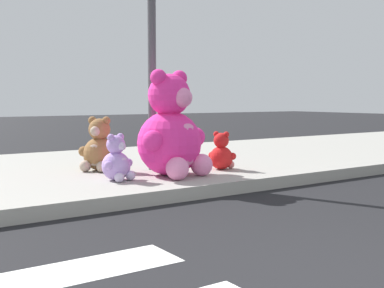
{
  "coord_description": "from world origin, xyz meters",
  "views": [
    {
      "loc": [
        -2.27,
        -1.36,
        1.1
      ],
      "look_at": [
        1.1,
        3.6,
        0.55
      ],
      "focal_mm": 46.39,
      "sensor_mm": 36.0,
      "label": 1
    }
  ],
  "objects_px": {
    "plush_pink_large": "(172,134)",
    "plush_red": "(222,154)",
    "plush_brown": "(99,149)",
    "sign_pole": "(152,42)",
    "plush_lavender": "(117,162)"
  },
  "relations": [
    {
      "from": "plush_lavender",
      "to": "plush_red",
      "type": "relative_size",
      "value": 1.07
    },
    {
      "from": "plush_brown",
      "to": "plush_red",
      "type": "xyz_separation_m",
      "value": [
        1.41,
        -0.82,
        -0.08
      ]
    },
    {
      "from": "sign_pole",
      "to": "plush_brown",
      "type": "relative_size",
      "value": 4.46
    },
    {
      "from": "sign_pole",
      "to": "plush_lavender",
      "type": "bearing_deg",
      "value": -145.36
    },
    {
      "from": "plush_pink_large",
      "to": "plush_red",
      "type": "relative_size",
      "value": 2.54
    },
    {
      "from": "plush_brown",
      "to": "plush_lavender",
      "type": "relative_size",
      "value": 1.31
    },
    {
      "from": "plush_pink_large",
      "to": "plush_red",
      "type": "xyz_separation_m",
      "value": [
        0.84,
        0.09,
        -0.32
      ]
    },
    {
      "from": "sign_pole",
      "to": "plush_brown",
      "type": "height_order",
      "value": "sign_pole"
    },
    {
      "from": "plush_pink_large",
      "to": "plush_lavender",
      "type": "distance_m",
      "value": 0.78
    },
    {
      "from": "plush_pink_large",
      "to": "plush_red",
      "type": "height_order",
      "value": "plush_pink_large"
    },
    {
      "from": "plush_lavender",
      "to": "plush_red",
      "type": "height_order",
      "value": "plush_lavender"
    },
    {
      "from": "sign_pole",
      "to": "plush_red",
      "type": "xyz_separation_m",
      "value": [
        0.78,
        -0.5,
        -1.49
      ]
    },
    {
      "from": "sign_pole",
      "to": "plush_brown",
      "type": "bearing_deg",
      "value": 153.14
    },
    {
      "from": "plush_brown",
      "to": "sign_pole",
      "type": "bearing_deg",
      "value": -26.86
    },
    {
      "from": "plush_red",
      "to": "plush_brown",
      "type": "bearing_deg",
      "value": 149.88
    }
  ]
}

